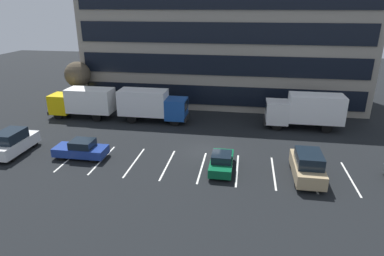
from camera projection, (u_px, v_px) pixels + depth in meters
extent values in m
plane|color=black|center=(206.00, 151.00, 29.32)|extent=(120.00, 120.00, 0.00)
cube|color=gray|center=(224.00, 45.00, 43.44)|extent=(34.40, 12.40, 14.40)
cube|color=black|center=(219.00, 96.00, 39.48)|extent=(33.02, 0.16, 2.30)
cube|color=black|center=(220.00, 65.00, 38.22)|extent=(33.02, 0.16, 2.30)
cube|color=black|center=(220.00, 33.00, 36.96)|extent=(33.02, 0.16, 2.30)
cube|color=silver|center=(71.00, 157.00, 28.15)|extent=(0.14, 5.40, 0.01)
cube|color=silver|center=(102.00, 160.00, 27.73)|extent=(0.14, 5.40, 0.01)
cube|color=silver|center=(134.00, 162.00, 27.31)|extent=(0.14, 5.40, 0.01)
cube|color=silver|center=(168.00, 165.00, 26.88)|extent=(0.14, 5.40, 0.01)
cube|color=silver|center=(202.00, 167.00, 26.46)|extent=(0.14, 5.40, 0.01)
cube|color=silver|center=(237.00, 170.00, 26.04)|extent=(0.14, 5.40, 0.01)
cube|color=silver|center=(274.00, 173.00, 25.61)|extent=(0.14, 5.40, 0.01)
cube|color=silver|center=(311.00, 175.00, 25.19)|extent=(0.14, 5.40, 0.01)
cube|color=silver|center=(350.00, 178.00, 24.76)|extent=(0.14, 5.40, 0.01)
cube|color=#194799|center=(176.00, 109.00, 35.89)|extent=(2.20, 2.40, 2.20)
cube|color=black|center=(186.00, 105.00, 35.58)|extent=(0.06, 2.01, 0.97)
cube|color=white|center=(143.00, 102.00, 36.26)|extent=(5.20, 2.50, 2.70)
cube|color=black|center=(187.00, 117.00, 36.05)|extent=(0.20, 2.40, 0.40)
cylinder|color=black|center=(178.00, 115.00, 37.23)|extent=(1.00, 0.30, 1.00)
cylinder|color=black|center=(175.00, 121.00, 35.33)|extent=(1.00, 0.30, 1.00)
cylinder|color=black|center=(138.00, 113.00, 37.95)|extent=(1.00, 0.30, 1.00)
cylinder|color=black|center=(132.00, 119.00, 36.04)|extent=(1.00, 0.30, 1.00)
cube|color=white|center=(277.00, 112.00, 34.67)|extent=(2.28, 2.48, 2.28)
cube|color=black|center=(266.00, 107.00, 34.68)|extent=(0.06, 2.09, 1.00)
cube|color=white|center=(316.00, 108.00, 33.89)|extent=(5.38, 2.59, 2.79)
cube|color=black|center=(265.00, 120.00, 35.20)|extent=(0.21, 2.48, 0.41)
cylinder|color=black|center=(277.00, 125.00, 34.08)|extent=(1.03, 0.31, 1.03)
cylinder|color=black|center=(275.00, 119.00, 36.06)|extent=(1.03, 0.31, 1.03)
cylinder|color=black|center=(327.00, 128.00, 33.34)|extent=(1.03, 0.31, 1.03)
cylinder|color=black|center=(322.00, 121.00, 35.31)|extent=(1.03, 0.31, 1.03)
cube|color=yellow|center=(62.00, 103.00, 37.93)|extent=(2.14, 2.34, 2.14)
cube|color=black|center=(52.00, 99.00, 37.94)|extent=(0.06, 1.96, 0.94)
cube|color=white|center=(91.00, 100.00, 37.19)|extent=(5.06, 2.44, 2.63)
cube|color=black|center=(54.00, 111.00, 38.42)|extent=(0.19, 2.34, 0.39)
cylinder|color=black|center=(58.00, 115.00, 37.37)|extent=(0.97, 0.29, 0.97)
cylinder|color=black|center=(67.00, 110.00, 39.23)|extent=(0.97, 0.29, 0.97)
cylinder|color=black|center=(97.00, 117.00, 36.68)|extent=(0.97, 0.29, 0.97)
cylinder|color=black|center=(104.00, 112.00, 38.53)|extent=(0.97, 0.29, 0.97)
cube|color=#0C5933|center=(222.00, 163.00, 25.90)|extent=(1.71, 4.08, 0.66)
cube|color=black|center=(222.00, 157.00, 25.50)|extent=(1.50, 1.72, 0.57)
cylinder|color=black|center=(214.00, 158.00, 27.32)|extent=(0.21, 0.57, 0.57)
cylinder|color=black|center=(232.00, 160.00, 27.10)|extent=(0.21, 0.57, 0.57)
cylinder|color=black|center=(210.00, 173.00, 24.90)|extent=(0.21, 0.57, 0.57)
cylinder|color=black|center=(230.00, 175.00, 24.68)|extent=(0.21, 0.57, 0.57)
cube|color=tan|center=(307.00, 168.00, 24.57)|extent=(2.02, 4.77, 0.98)
cube|color=black|center=(309.00, 158.00, 24.03)|extent=(1.78, 2.62, 0.88)
cylinder|color=black|center=(292.00, 164.00, 26.27)|extent=(0.23, 0.70, 0.70)
cylinder|color=black|center=(315.00, 165.00, 26.00)|extent=(0.23, 0.70, 0.70)
cylinder|color=black|center=(297.00, 183.00, 23.45)|extent=(0.23, 0.70, 0.70)
cylinder|color=black|center=(323.00, 185.00, 23.18)|extent=(0.23, 0.70, 0.70)
cube|color=navy|center=(81.00, 151.00, 27.98)|extent=(4.38, 1.83, 0.71)
cube|color=black|center=(82.00, 144.00, 27.71)|extent=(1.84, 1.61, 0.61)
cylinder|color=black|center=(61.00, 157.00, 27.56)|extent=(0.61, 0.22, 0.61)
cylinder|color=black|center=(71.00, 149.00, 29.03)|extent=(0.61, 0.22, 0.61)
cylinder|color=black|center=(93.00, 159.00, 27.14)|extent=(0.61, 0.22, 0.61)
cylinder|color=black|center=(101.00, 151.00, 28.61)|extent=(0.61, 0.22, 0.61)
cube|color=white|center=(14.00, 145.00, 28.73)|extent=(2.00, 4.72, 0.97)
cube|color=black|center=(10.00, 136.00, 28.18)|extent=(1.76, 2.60, 0.87)
cylinder|color=black|center=(17.00, 142.00, 30.40)|extent=(0.23, 0.70, 0.70)
cylinder|color=black|center=(34.00, 143.00, 30.14)|extent=(0.23, 0.70, 0.70)
cylinder|color=black|center=(12.00, 157.00, 27.35)|extent=(0.23, 0.70, 0.70)
cylinder|color=#473323|center=(80.00, 96.00, 41.00)|extent=(0.28, 0.28, 3.03)
sphere|color=#4C4233|center=(78.00, 74.00, 40.04)|extent=(3.08, 3.08, 3.08)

